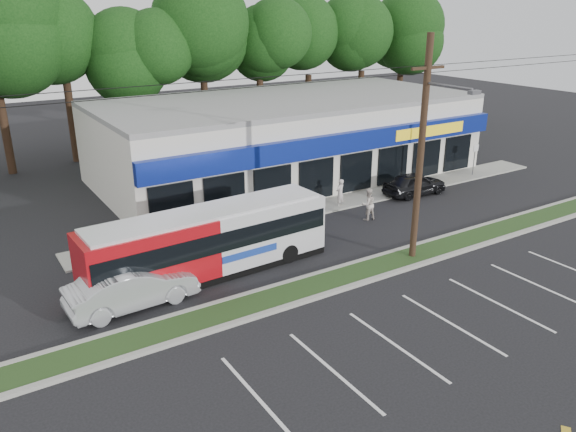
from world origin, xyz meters
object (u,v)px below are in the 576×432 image
(pedestrian_b, at_px, (368,204))
(car_silver, at_px, (132,287))
(sign_post, at_px, (475,154))
(lamp_post, at_px, (420,147))
(car_dark, at_px, (415,184))
(metrobus, at_px, (209,241))
(utility_pole, at_px, (420,144))
(pedestrian_a, at_px, (340,193))

(pedestrian_b, bearing_deg, car_silver, 14.59)
(sign_post, relative_size, car_silver, 0.45)
(lamp_post, distance_m, pedestrian_b, 7.32)
(pedestrian_b, bearing_deg, car_dark, -156.73)
(metrobus, bearing_deg, utility_pole, -25.64)
(sign_post, bearing_deg, pedestrian_b, -167.40)
(lamp_post, bearing_deg, car_silver, -165.42)
(sign_post, relative_size, car_dark, 0.54)
(lamp_post, height_order, pedestrian_a, lamp_post)
(sign_post, height_order, car_silver, sign_post)
(car_dark, bearing_deg, utility_pole, 137.03)
(car_silver, bearing_deg, pedestrian_b, -82.82)
(lamp_post, xyz_separation_m, sign_post, (5.00, -0.23, -1.12))
(lamp_post, xyz_separation_m, car_silver, (-20.38, -5.30, -1.85))
(car_dark, xyz_separation_m, pedestrian_a, (-5.25, 0.70, 0.12))
(utility_pole, relative_size, pedestrian_b, 28.33)
(car_dark, bearing_deg, pedestrian_b, 111.05)
(utility_pole, bearing_deg, car_silver, 168.10)
(car_dark, bearing_deg, pedestrian_a, 84.53)
(car_silver, distance_m, pedestrian_a, 14.73)
(lamp_post, bearing_deg, pedestrian_a, -177.36)
(pedestrian_a, xyz_separation_m, pedestrian_b, (-0.00, -2.50, 0.05))
(sign_post, distance_m, car_silver, 25.89)
(utility_pole, distance_m, pedestrian_b, 7.00)
(utility_pole, distance_m, metrobus, 9.96)
(pedestrian_a, bearing_deg, utility_pole, 59.52)
(car_dark, height_order, pedestrian_a, pedestrian_a)
(car_silver, bearing_deg, metrobus, -78.10)
(metrobus, bearing_deg, lamp_post, 11.74)
(car_silver, relative_size, pedestrian_a, 3.01)
(metrobus, height_order, pedestrian_b, metrobus)
(utility_pole, bearing_deg, pedestrian_b, 72.01)
(lamp_post, height_order, metrobus, lamp_post)
(pedestrian_a, bearing_deg, car_dark, 154.21)
(sign_post, xyz_separation_m, pedestrian_a, (-11.52, -0.07, -0.72))
(sign_post, distance_m, pedestrian_a, 11.54)
(sign_post, relative_size, pedestrian_a, 1.34)
(pedestrian_a, bearing_deg, car_silver, 1.65)
(car_dark, xyz_separation_m, pedestrian_b, (-5.25, -1.80, 0.17))
(utility_pole, bearing_deg, car_dark, 44.89)
(car_dark, relative_size, car_silver, 0.83)
(metrobus, xyz_separation_m, car_dark, (15.36, 3.30, -0.85))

